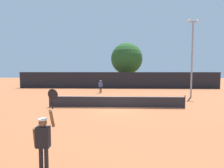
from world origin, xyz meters
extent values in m
plane|color=#9E5633|center=(0.00, 0.00, 0.00)|extent=(120.00, 120.00, 0.00)
cube|color=#232328|center=(0.00, 0.00, 0.48)|extent=(11.13, 0.03, 0.91)
cube|color=white|center=(0.00, 0.00, 0.93)|extent=(11.13, 0.04, 0.06)
cylinder|color=#333338|center=(-5.56, 0.00, 0.54)|extent=(0.08, 0.08, 1.07)
cylinder|color=#333338|center=(5.56, 0.00, 0.54)|extent=(0.08, 0.08, 1.07)
cube|color=black|center=(0.00, 16.74, 1.38)|extent=(34.04, 0.12, 2.75)
cube|color=black|center=(-1.94, -10.11, 1.15)|extent=(0.38, 0.22, 0.62)
sphere|color=brown|center=(-1.94, -10.11, 1.57)|extent=(0.24, 0.24, 0.24)
cylinder|color=white|center=(-1.94, -10.11, 1.67)|extent=(0.25, 0.25, 0.04)
cylinder|color=black|center=(-2.02, -10.11, 0.42)|extent=(0.12, 0.12, 0.84)
cylinder|color=black|center=(-1.86, -10.11, 0.42)|extent=(0.12, 0.12, 0.84)
cylinder|color=brown|center=(-2.18, -10.11, 1.12)|extent=(0.09, 0.18, 0.59)
cylinder|color=brown|center=(-1.70, -10.02, 1.67)|extent=(0.09, 0.33, 0.57)
cylinder|color=black|center=(-1.70, -9.96, 2.08)|extent=(0.04, 0.11, 0.28)
ellipsoid|color=black|center=(-1.70, -9.90, 2.37)|extent=(0.30, 0.13, 0.36)
cube|color=blue|center=(-2.31, 10.18, 1.14)|extent=(0.38, 0.22, 0.61)
sphere|color=brown|center=(-2.31, 10.18, 1.56)|extent=(0.23, 0.23, 0.23)
cylinder|color=white|center=(-2.31, 10.18, 1.66)|extent=(0.25, 0.25, 0.04)
cylinder|color=black|center=(-2.39, 10.18, 0.42)|extent=(0.12, 0.12, 0.83)
cylinder|color=black|center=(-2.23, 10.18, 0.42)|extent=(0.12, 0.12, 0.83)
cylinder|color=brown|center=(-2.55, 10.18, 1.11)|extent=(0.09, 0.18, 0.59)
cylinder|color=brown|center=(-2.07, 10.18, 1.11)|extent=(0.09, 0.16, 0.58)
sphere|color=#CCE033|center=(-0.17, 1.73, 0.03)|extent=(0.07, 0.07, 0.07)
cylinder|color=gray|center=(8.47, 6.54, 4.21)|extent=(0.18, 0.18, 8.43)
cube|color=gray|center=(8.47, 6.54, 8.48)|extent=(1.10, 0.10, 0.10)
sphere|color=#F2EDCC|center=(8.02, 6.54, 8.61)|extent=(0.28, 0.28, 0.28)
sphere|color=#F2EDCC|center=(8.92, 6.54, 8.61)|extent=(0.28, 0.28, 0.28)
cylinder|color=brown|center=(1.64, 21.55, 1.52)|extent=(0.56, 0.56, 3.05)
sphere|color=#235123|center=(1.64, 21.55, 5.33)|extent=(6.07, 6.07, 6.07)
cube|color=#B7B7BC|center=(-2.93, 23.91, 0.60)|extent=(2.37, 4.39, 0.90)
cube|color=#2D333D|center=(-2.93, 23.61, 1.37)|extent=(1.94, 2.38, 0.64)
cylinder|color=black|center=(-3.78, 25.31, 0.30)|extent=(0.22, 0.60, 0.60)
cylinder|color=black|center=(-2.08, 25.31, 0.30)|extent=(0.22, 0.60, 0.60)
cylinder|color=black|center=(-3.78, 22.51, 0.30)|extent=(0.22, 0.60, 0.60)
cylinder|color=black|center=(-2.08, 22.51, 0.30)|extent=(0.22, 0.60, 0.60)
cube|color=white|center=(9.54, 22.70, 0.60)|extent=(2.40, 4.40, 0.90)
cube|color=#2D333D|center=(9.54, 22.40, 1.37)|extent=(1.95, 2.39, 0.64)
cylinder|color=black|center=(8.69, 24.10, 0.30)|extent=(0.22, 0.60, 0.60)
cylinder|color=black|center=(10.39, 24.10, 0.30)|extent=(0.22, 0.60, 0.60)
cylinder|color=black|center=(8.69, 21.30, 0.30)|extent=(0.22, 0.60, 0.60)
cylinder|color=black|center=(10.39, 21.30, 0.30)|extent=(0.22, 0.60, 0.60)
camera|label=1|loc=(0.28, -15.39, 3.09)|focal=30.38mm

